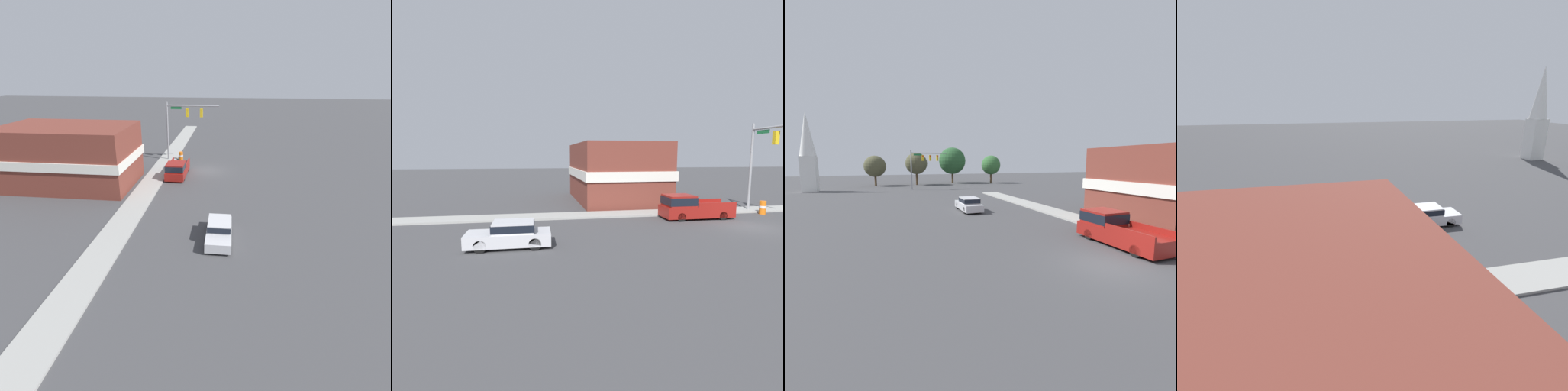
% 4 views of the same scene
% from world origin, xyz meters
% --- Properties ---
extents(ground_plane, '(200.00, 200.00, 0.00)m').
position_xyz_m(ground_plane, '(0.00, 0.00, 0.00)').
color(ground_plane, '#424244').
extents(sidewalk_curb, '(2.40, 60.00, 0.14)m').
position_xyz_m(sidewalk_curb, '(5.70, 0.00, 0.07)').
color(sidewalk_curb, '#9E9E99').
rests_on(sidewalk_curb, ground).
extents(near_signal_assembly, '(6.81, 0.49, 7.69)m').
position_xyz_m(near_signal_assembly, '(3.62, -4.26, 5.52)').
color(near_signal_assembly, gray).
rests_on(near_signal_assembly, ground).
extents(car_lead, '(1.78, 4.47, 1.43)m').
position_xyz_m(car_lead, '(-2.10, 15.99, 0.75)').
color(car_lead, black).
rests_on(car_lead, ground).
extents(pickup_truck_parked, '(2.08, 5.51, 1.90)m').
position_xyz_m(pickup_truck_parked, '(3.26, 2.68, 0.93)').
color(pickup_truck_parked, black).
rests_on(pickup_truck_parked, ground).
extents(construction_barrel, '(0.54, 0.54, 1.13)m').
position_xyz_m(construction_barrel, '(3.90, -4.30, 0.57)').
color(construction_barrel, orange).
rests_on(construction_barrel, ground).
extents(corner_brick_building, '(13.58, 8.58, 6.23)m').
position_xyz_m(corner_brick_building, '(14.04, 6.02, 3.10)').
color(corner_brick_building, brown).
rests_on(corner_brick_building, ground).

